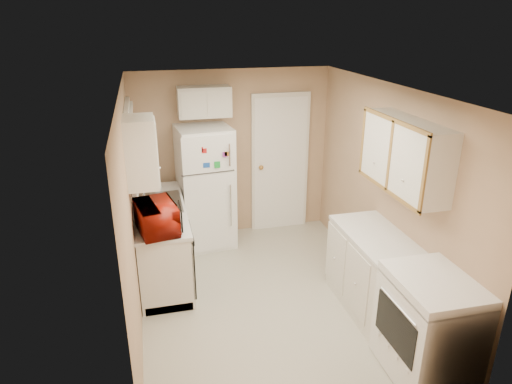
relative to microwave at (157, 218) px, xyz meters
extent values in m
plane|color=beige|center=(1.15, -0.25, -1.05)|extent=(3.80, 3.80, 0.00)
plane|color=white|center=(1.15, -0.25, 1.35)|extent=(3.80, 3.80, 0.00)
plane|color=tan|center=(-0.25, -0.25, 0.15)|extent=(3.80, 3.80, 0.00)
plane|color=tan|center=(2.55, -0.25, 0.15)|extent=(3.80, 3.80, 0.00)
plane|color=tan|center=(1.15, 1.65, 0.15)|extent=(2.80, 2.80, 0.00)
plane|color=tan|center=(1.15, -2.15, 0.15)|extent=(2.80, 2.80, 0.00)
cube|color=silver|center=(0.05, 0.65, -0.60)|extent=(0.60, 1.80, 0.90)
cube|color=black|center=(0.34, 0.05, -0.56)|extent=(0.03, 0.58, 0.72)
cube|color=gray|center=(0.05, 0.80, -0.19)|extent=(0.54, 0.74, 0.16)
imported|color=maroon|center=(0.00, 0.00, 0.00)|extent=(0.62, 0.42, 0.38)
imported|color=silver|center=(0.06, 1.21, -0.05)|extent=(0.09, 0.09, 0.17)
cube|color=silver|center=(-0.21, 0.80, 0.55)|extent=(0.10, 0.98, 1.08)
cube|color=silver|center=(-0.10, -0.03, 0.75)|extent=(0.30, 0.45, 0.70)
cube|color=white|center=(0.70, 1.34, -0.20)|extent=(0.77, 0.75, 1.70)
cube|color=silver|center=(0.75, 1.50, 0.95)|extent=(0.70, 0.30, 0.40)
cube|color=white|center=(1.85, 1.61, -0.03)|extent=(0.86, 0.06, 2.08)
cube|color=silver|center=(2.25, -1.05, -0.60)|extent=(0.60, 2.00, 0.90)
cube|color=white|center=(2.25, -1.69, -0.55)|extent=(0.68, 0.84, 1.00)
cube|color=silver|center=(2.40, -0.75, 0.75)|extent=(0.30, 1.20, 0.70)
camera|label=1|loc=(-0.03, -4.55, 2.03)|focal=32.00mm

